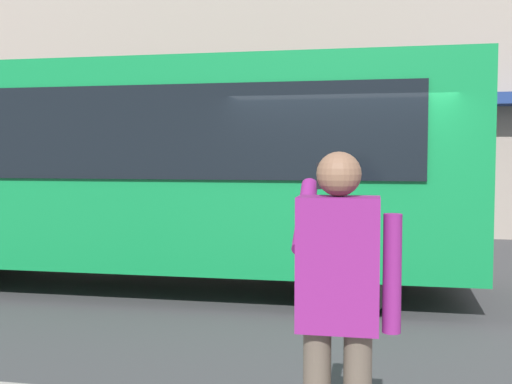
# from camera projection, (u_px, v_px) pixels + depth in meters

# --- Properties ---
(ground_plane) EXTENTS (60.00, 60.00, 0.00)m
(ground_plane) POSITION_uv_depth(u_px,v_px,m) (342.00, 303.00, 7.50)
(ground_plane) COLOR #38383A
(red_bus) EXTENTS (9.05, 2.54, 3.08)m
(red_bus) POSITION_uv_depth(u_px,v_px,m) (137.00, 166.00, 8.47)
(red_bus) COLOR #0F7238
(red_bus) RESTS_ON ground_plane
(pedestrian_photographer) EXTENTS (0.53, 0.52, 1.70)m
(pedestrian_photographer) POSITION_uv_depth(u_px,v_px,m) (339.00, 295.00, 2.99)
(pedestrian_photographer) COLOR #4C4238
(pedestrian_photographer) RESTS_ON sidewalk_curb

